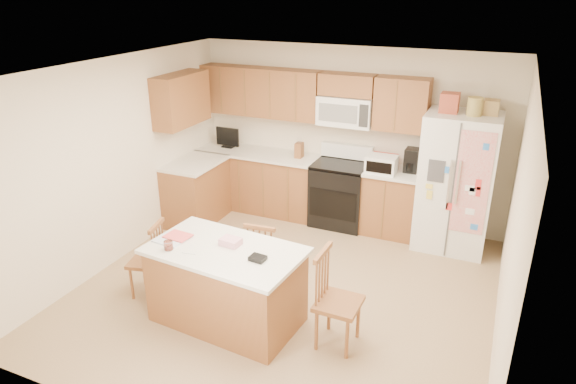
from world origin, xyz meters
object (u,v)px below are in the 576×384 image
at_px(refrigerator, 456,181).
at_px(island, 226,285).
at_px(windsor_chair_back, 264,258).
at_px(windsor_chair_right, 336,302).
at_px(stove, 340,193).
at_px(windsor_chair_left, 149,261).

xyz_separation_m(refrigerator, island, (-1.90, -2.65, -0.49)).
bearing_deg(refrigerator, windsor_chair_back, -131.93).
height_order(island, windsor_chair_right, windsor_chair_right).
height_order(stove, windsor_chair_right, stove).
xyz_separation_m(stove, island, (-0.33, -2.71, -0.05)).
height_order(stove, windsor_chair_back, stove).
xyz_separation_m(island, windsor_chair_back, (0.11, 0.66, -0.01)).
distance_m(island, windsor_chair_back, 0.67).
distance_m(windsor_chair_back, windsor_chair_right, 1.17).
distance_m(stove, island, 2.73).
bearing_deg(stove, windsor_chair_right, -72.63).
height_order(stove, windsor_chair_left, stove).
relative_size(island, windsor_chair_right, 1.62).
bearing_deg(refrigerator, windsor_chair_right, -106.50).
distance_m(refrigerator, island, 3.29).
distance_m(stove, windsor_chair_left, 2.95).
relative_size(refrigerator, windsor_chair_back, 2.31).
bearing_deg(windsor_chair_left, island, -5.25).
relative_size(stove, island, 0.70).
bearing_deg(island, stove, 83.12).
xyz_separation_m(refrigerator, windsor_chair_left, (-2.94, -2.55, -0.50)).
xyz_separation_m(windsor_chair_left, windsor_chair_right, (2.19, 0.00, 0.05)).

